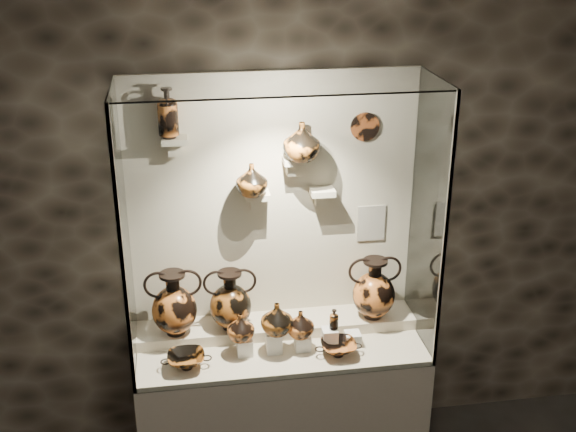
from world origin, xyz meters
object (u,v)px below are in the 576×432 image
object	(u,v)px
amphora_left	(174,303)
ovoid_vase_a	(252,180)
ovoid_vase_b	(302,141)
jug_b	(277,318)
jug_c	(300,324)
kylix_right	(338,347)
lekythos_tall	(168,110)
amphora_right	(374,288)
lekythos_small	(334,318)
jug_a	(241,327)
amphora_mid	(230,300)
kylix_left	(186,360)

from	to	relation	value
amphora_left	ovoid_vase_a	bearing A→B (deg)	28.15
ovoid_vase_b	jug_b	bearing A→B (deg)	-129.88
jug_c	ovoid_vase_b	bearing A→B (deg)	83.46
amphora_left	kylix_right	size ratio (longest dim) A/B	1.52
lekythos_tall	amphora_right	bearing A→B (deg)	-10.77
amphora_right	lekythos_tall	distance (m)	1.62
jug_b	lekythos_small	bearing A→B (deg)	6.07
lekythos_tall	amphora_left	bearing A→B (deg)	-115.77
jug_b	kylix_right	world-z (taller)	jug_b
jug_a	ovoid_vase_a	distance (m)	0.84
jug_a	jug_b	world-z (taller)	jug_b
amphora_mid	ovoid_vase_a	bearing A→B (deg)	24.94
kylix_right	kylix_left	bearing A→B (deg)	162.12
jug_c	kylix_left	bearing A→B (deg)	-169.74
amphora_mid	ovoid_vase_b	world-z (taller)	ovoid_vase_b
amphora_right	ovoid_vase_a	world-z (taller)	ovoid_vase_a
jug_c	lekythos_small	xyz separation A→B (m)	(0.20, 0.00, 0.02)
jug_b	ovoid_vase_a	world-z (taller)	ovoid_vase_a
amphora_left	amphora_right	world-z (taller)	amphora_left
ovoid_vase_a	kylix_right	bearing A→B (deg)	-49.82
jug_c	ovoid_vase_a	bearing A→B (deg)	136.05
jug_b	lekythos_small	xyz separation A→B (m)	(0.34, 0.01, -0.04)
jug_b	kylix_right	size ratio (longest dim) A/B	0.74
jug_b	kylix_right	bearing A→B (deg)	-9.16
amphora_right	ovoid_vase_b	bearing A→B (deg)	-168.50
amphora_right	ovoid_vase_b	distance (m)	1.03
jug_b	kylix_left	world-z (taller)	jug_b
amphora_mid	lekythos_tall	xyz separation A→B (m)	(-0.29, 0.09, 1.13)
amphora_mid	jug_a	xyz separation A→B (m)	(0.04, -0.19, -0.07)
amphora_right	amphora_left	bearing A→B (deg)	-161.72
jug_a	ovoid_vase_b	size ratio (longest dim) A/B	0.77
amphora_mid	lekythos_tall	size ratio (longest dim) A/B	1.23
lekythos_small	lekythos_tall	bearing A→B (deg)	141.04
amphora_right	kylix_left	bearing A→B (deg)	-148.45
kylix_left	amphora_left	bearing A→B (deg)	115.49
jug_a	lekythos_tall	world-z (taller)	lekythos_tall
amphora_right	lekythos_tall	world-z (taller)	lekythos_tall
lekythos_small	ovoid_vase_a	size ratio (longest dim) A/B	0.77
amphora_right	kylix_right	world-z (taller)	amphora_right
amphora_mid	amphora_right	xyz separation A→B (m)	(0.87, -0.01, 0.01)
ovoid_vase_a	jug_b	bearing A→B (deg)	-81.10
lekythos_tall	ovoid_vase_b	xyz separation A→B (m)	(0.72, -0.04, -0.19)
kylix_right	ovoid_vase_b	xyz separation A→B (m)	(-0.17, 0.33, 1.14)
lekythos_small	kylix_left	size ratio (longest dim) A/B	0.53
amphora_mid	jug_b	bearing A→B (deg)	-36.50
amphora_mid	kylix_right	distance (m)	0.69
lekythos_tall	ovoid_vase_b	distance (m)	0.75
amphora_left	ovoid_vase_a	xyz separation A→B (m)	(0.48, 0.07, 0.71)
amphora_mid	jug_c	distance (m)	0.44
ovoid_vase_a	ovoid_vase_b	distance (m)	0.35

